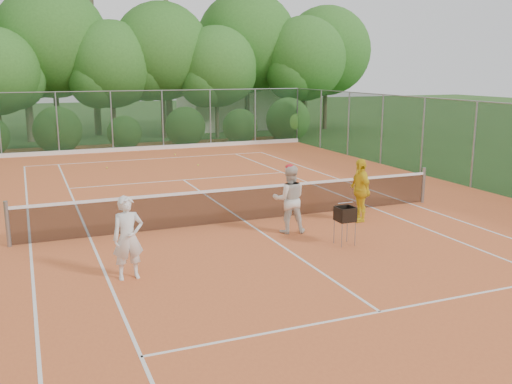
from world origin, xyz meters
TOP-DOWN VIEW (x-y plane):
  - ground at (0.00, 0.00)m, footprint 120.00×120.00m
  - clay_court at (0.00, 0.00)m, footprint 18.00×36.00m
  - club_building at (9.00, 24.00)m, footprint 8.00×5.00m
  - tennis_net at (0.00, 0.00)m, footprint 11.97×0.10m
  - player_white at (-3.69, -3.14)m, footprint 0.62×0.42m
  - player_center_grp at (0.66, -1.40)m, footprint 0.99×0.86m
  - player_yellow at (2.92, -1.11)m, footprint 0.54×1.05m
  - ball_hopper at (1.43, -2.83)m, footprint 0.40×0.40m
  - stray_ball_a at (-2.30, 10.04)m, footprint 0.07×0.07m
  - stray_ball_b at (1.29, 12.65)m, footprint 0.07×0.07m
  - stray_ball_c at (1.42, 9.24)m, footprint 0.07×0.07m
  - court_markings at (0.00, 0.00)m, footprint 11.03×23.83m
  - fence_back at (0.00, 15.00)m, footprint 18.07×0.07m
  - tropical_treeline at (1.43, 20.22)m, footprint 32.10×8.49m

SIDE VIEW (x-z plane):
  - ground at x=0.00m, z-range 0.00..0.00m
  - clay_court at x=0.00m, z-range 0.00..0.02m
  - court_markings at x=0.00m, z-range 0.02..0.03m
  - stray_ball_a at x=-2.30m, z-range 0.02..0.09m
  - stray_ball_b at x=1.29m, z-range 0.02..0.09m
  - stray_ball_c at x=1.42m, z-range 0.02..0.09m
  - tennis_net at x=0.00m, z-range -0.02..1.08m
  - ball_hopper at x=1.43m, z-range 0.29..1.21m
  - player_white at x=-3.69m, z-range 0.02..1.70m
  - player_yellow at x=2.92m, z-range 0.02..1.74m
  - player_center_grp at x=0.66m, z-range 0.01..1.78m
  - club_building at x=9.00m, z-range 0.00..3.00m
  - fence_back at x=0.00m, z-range 0.02..3.02m
  - tropical_treeline at x=1.43m, z-range -2.40..12.63m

